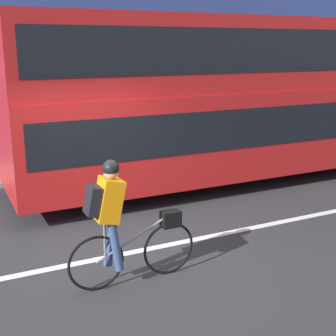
# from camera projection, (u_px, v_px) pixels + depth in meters

# --- Properties ---
(ground_plane) EXTENTS (80.00, 80.00, 0.00)m
(ground_plane) POSITION_uv_depth(u_px,v_px,m) (118.00, 260.00, 6.83)
(ground_plane) COLOR #2D2D30
(road_center_line) EXTENTS (50.00, 0.14, 0.01)m
(road_center_line) POSITION_uv_depth(u_px,v_px,m) (115.00, 256.00, 6.96)
(road_center_line) COLOR silver
(road_center_line) RESTS_ON ground_plane
(sidewalk_curb) EXTENTS (60.00, 1.88, 0.10)m
(sidewalk_curb) POSITION_uv_depth(u_px,v_px,m) (42.00, 170.00, 11.54)
(sidewalk_curb) COLOR #A8A399
(sidewalk_curb) RESTS_ON ground_plane
(bus) EXTENTS (9.61, 2.59, 3.61)m
(bus) POSITION_uv_depth(u_px,v_px,m) (226.00, 93.00, 10.39)
(bus) COLOR black
(bus) RESTS_ON ground_plane
(cyclist_on_bike) EXTENTS (1.76, 0.32, 1.69)m
(cyclist_on_bike) POSITION_uv_depth(u_px,v_px,m) (120.00, 219.00, 5.91)
(cyclist_on_bike) COLOR black
(cyclist_on_bike) RESTS_ON ground_plane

